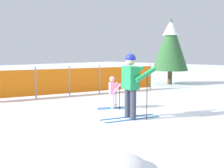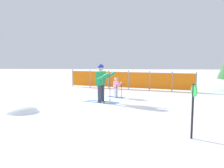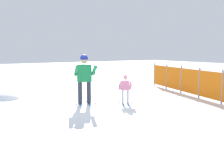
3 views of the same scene
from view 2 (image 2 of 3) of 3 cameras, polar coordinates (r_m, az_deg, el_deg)
ground_plane at (r=9.65m, az=-3.03°, el=-4.69°), size 60.00×60.00×0.00m
skier_adult at (r=9.44m, az=-2.79°, el=1.22°), size 1.60×0.94×1.67m
skier_child at (r=10.68m, az=1.11°, el=-0.51°), size 0.89×0.68×0.98m
safety_fence at (r=13.65m, az=4.30°, el=1.08°), size 7.64×2.33×1.16m
trail_marker at (r=5.46m, az=20.39°, el=-5.14°), size 0.06×0.28×1.31m
snow_mound at (r=8.49m, az=-22.58°, el=-6.76°), size 1.17×0.99×0.47m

